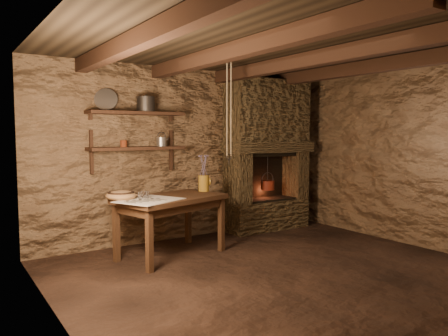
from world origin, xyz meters
TOP-DOWN VIEW (x-y plane):
  - floor at (0.00, 0.00)m, footprint 4.50×4.50m
  - back_wall at (0.00, 2.00)m, footprint 4.50×0.04m
  - left_wall at (-2.25, 0.00)m, footprint 0.04×4.00m
  - right_wall at (2.25, 0.00)m, footprint 0.04×4.00m
  - ceiling at (0.00, 0.00)m, footprint 4.50×4.00m
  - beam_far_left at (-1.50, 0.00)m, footprint 0.14×3.95m
  - beam_mid_left at (-0.50, 0.00)m, footprint 0.14×3.95m
  - beam_mid_right at (0.50, 0.00)m, footprint 0.14×3.95m
  - beam_far_right at (1.50, 0.00)m, footprint 0.14×3.95m
  - shelf_lower at (-0.85, 1.84)m, footprint 1.25×0.30m
  - shelf_upper at (-0.85, 1.84)m, footprint 1.25×0.30m
  - hearth at (1.25, 1.77)m, footprint 1.43×0.51m
  - work_table at (-0.67, 1.23)m, footprint 1.43×1.04m
  - linen_cloth at (-1.02, 1.08)m, footprint 0.83×0.77m
  - pewter_cutlery_row at (-1.02, 1.06)m, footprint 0.60×0.43m
  - drinking_glasses at (-1.00, 1.21)m, footprint 0.22×0.06m
  - stoneware_jug at (-0.10, 1.42)m, footprint 0.17×0.17m
  - wooden_bowl at (-1.25, 1.35)m, footprint 0.46×0.46m
  - iron_stockpot at (-0.72, 1.84)m, footprint 0.27×0.27m
  - tin_pan at (-1.21, 1.94)m, footprint 0.31×0.23m
  - small_kettle at (-0.50, 1.84)m, footprint 0.21×0.17m
  - rusty_tin at (-1.03, 1.84)m, footprint 0.09×0.09m
  - red_pot at (1.22, 1.72)m, footprint 0.25×0.25m
  - hanging_ropes at (0.05, 1.05)m, footprint 0.08×0.08m

SIDE VIEW (x-z plane):
  - floor at x=0.00m, z-range 0.00..0.00m
  - work_table at x=-0.67m, z-range 0.03..0.76m
  - red_pot at x=1.22m, z-range 0.43..0.97m
  - linen_cloth at x=-1.02m, z-range 0.73..0.74m
  - pewter_cutlery_row at x=-1.02m, z-range 0.74..0.75m
  - wooden_bowl at x=-1.25m, z-range 0.71..0.84m
  - drinking_glasses at x=-1.00m, z-range 0.74..0.83m
  - stoneware_jug at x=-0.10m, z-range 0.70..1.18m
  - back_wall at x=0.00m, z-range 0.00..2.40m
  - left_wall at x=-2.25m, z-range 0.00..2.40m
  - right_wall at x=2.25m, z-range 0.00..2.40m
  - hearth at x=1.25m, z-range 0.08..2.38m
  - shelf_lower at x=-0.85m, z-range 1.28..1.32m
  - rusty_tin at x=-1.03m, z-range 1.32..1.40m
  - small_kettle at x=-0.50m, z-range 1.29..1.47m
  - shelf_upper at x=-0.85m, z-range 1.73..1.77m
  - hanging_ropes at x=0.05m, z-range 1.20..2.40m
  - iron_stockpot at x=-0.72m, z-range 1.77..1.95m
  - tin_pan at x=-1.21m, z-range 1.77..2.06m
  - beam_far_left at x=-1.50m, z-range 2.23..2.39m
  - beam_mid_left at x=-0.50m, z-range 2.23..2.39m
  - beam_mid_right at x=0.50m, z-range 2.23..2.39m
  - beam_far_right at x=1.50m, z-range 2.23..2.39m
  - ceiling at x=0.00m, z-range 2.38..2.42m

